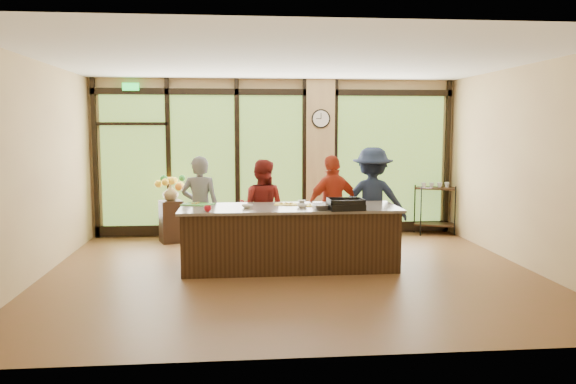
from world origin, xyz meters
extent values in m
plane|color=brown|center=(0.00, 0.00, 0.00)|extent=(7.00, 7.00, 0.00)
plane|color=silver|center=(0.00, 0.00, 3.00)|extent=(7.00, 7.00, 0.00)
plane|color=tan|center=(0.00, 3.00, 1.50)|extent=(7.00, 0.00, 7.00)
plane|color=tan|center=(-3.50, 0.00, 1.50)|extent=(0.00, 6.00, 6.00)
plane|color=tan|center=(3.50, 0.00, 1.50)|extent=(0.00, 6.00, 6.00)
cube|color=tan|center=(0.85, 2.94, 1.50)|extent=(0.55, 0.12, 3.00)
cube|color=black|center=(0.00, 2.95, 2.75)|extent=(6.90, 0.08, 0.12)
cube|color=black|center=(0.00, 2.95, 0.12)|extent=(6.90, 0.08, 0.20)
cube|color=#19D83F|center=(-2.70, 2.90, 2.83)|extent=(0.30, 0.04, 0.14)
cube|color=#325D20|center=(-2.70, 2.97, 1.45)|extent=(1.20, 0.02, 2.50)
cube|color=#325D20|center=(-1.40, 2.97, 1.45)|extent=(1.20, 0.02, 2.50)
cube|color=#325D20|center=(-0.10, 2.97, 1.45)|extent=(1.20, 0.02, 2.50)
cube|color=#325D20|center=(2.25, 2.97, 1.45)|extent=(2.10, 0.02, 2.50)
cube|color=black|center=(-3.40, 2.95, 1.50)|extent=(0.08, 0.08, 3.00)
cube|color=black|center=(-2.05, 2.95, 1.50)|extent=(0.08, 0.08, 3.00)
cube|color=black|center=(-0.75, 2.95, 1.50)|extent=(0.08, 0.08, 3.00)
cube|color=black|center=(0.55, 2.95, 1.50)|extent=(0.08, 0.08, 3.00)
cube|color=black|center=(1.15, 2.95, 1.50)|extent=(0.08, 0.08, 3.00)
cube|color=black|center=(3.40, 2.95, 1.50)|extent=(0.08, 0.08, 3.00)
cube|color=black|center=(0.00, 0.30, 0.44)|extent=(3.10, 1.00, 0.88)
cube|color=slate|center=(0.00, 0.30, 0.90)|extent=(3.20, 1.10, 0.04)
cylinder|color=black|center=(0.85, 2.87, 2.25)|extent=(0.36, 0.04, 0.36)
cylinder|color=silver|center=(0.85, 2.85, 2.25)|extent=(0.31, 0.01, 0.31)
cube|color=black|center=(0.85, 2.85, 2.30)|extent=(0.01, 0.00, 0.11)
cube|color=black|center=(0.80, 2.85, 2.25)|extent=(0.09, 0.00, 0.01)
imported|color=slate|center=(-1.35, 0.98, 0.82)|extent=(0.65, 0.47, 1.64)
imported|color=maroon|center=(-0.37, 1.12, 0.79)|extent=(0.92, 0.81, 1.57)
imported|color=#A83119|center=(0.77, 0.99, 0.82)|extent=(1.04, 0.72, 1.64)
imported|color=#192339|center=(1.45, 1.15, 0.88)|extent=(1.26, 0.90, 1.76)
cube|color=black|center=(0.76, -0.09, 0.96)|extent=(0.52, 0.42, 0.09)
imported|color=silver|center=(0.44, -0.03, 0.96)|extent=(0.35, 0.35, 0.08)
cube|color=green|center=(-1.35, 0.64, 0.93)|extent=(0.53, 0.47, 0.01)
cube|color=yellow|center=(-0.02, 0.55, 0.93)|extent=(0.40, 0.32, 0.01)
cube|color=yellow|center=(0.37, 0.42, 0.93)|extent=(0.44, 0.37, 0.01)
imported|color=white|center=(-0.62, 0.22, 0.95)|extent=(0.20, 0.20, 0.05)
imported|color=white|center=(0.17, 0.20, 0.94)|extent=(0.18, 0.18, 0.05)
imported|color=white|center=(0.24, 0.79, 0.93)|extent=(0.12, 0.12, 0.03)
imported|color=red|center=(-1.18, -0.08, 0.96)|extent=(0.14, 0.14, 0.08)
cube|color=black|center=(-1.96, 2.38, 0.38)|extent=(0.49, 0.49, 0.76)
imported|color=olive|center=(-1.96, 2.38, 0.91)|extent=(0.32, 0.32, 0.29)
cube|color=black|center=(3.10, 2.75, 0.19)|extent=(0.85, 0.68, 0.03)
cube|color=black|center=(3.10, 2.75, 0.90)|extent=(0.85, 0.68, 0.03)
cylinder|color=black|center=(2.76, 2.56, 0.48)|extent=(0.03, 0.03, 0.96)
cylinder|color=black|center=(3.44, 2.56, 0.48)|extent=(0.03, 0.03, 0.96)
cylinder|color=black|center=(2.76, 2.94, 0.48)|extent=(0.03, 0.03, 0.96)
cylinder|color=black|center=(3.44, 2.94, 0.48)|extent=(0.03, 0.03, 0.96)
imported|color=silver|center=(2.87, 2.75, 0.97)|extent=(0.14, 0.14, 0.10)
imported|color=silver|center=(3.03, 2.75, 0.97)|extent=(0.14, 0.14, 0.10)
imported|color=silver|center=(3.18, 2.75, 0.97)|extent=(0.14, 0.14, 0.10)
imported|color=silver|center=(3.33, 2.75, 0.97)|extent=(0.14, 0.14, 0.10)
camera|label=1|loc=(-0.78, -7.83, 2.06)|focal=35.00mm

